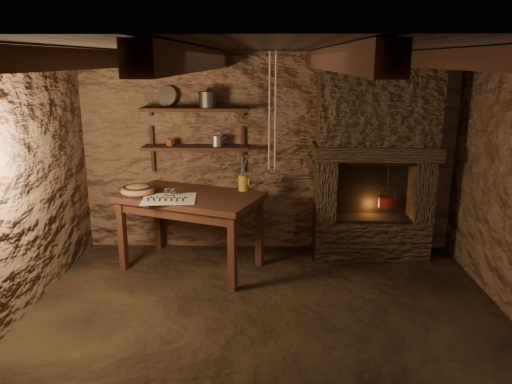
{
  "coord_description": "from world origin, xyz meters",
  "views": [
    {
      "loc": [
        0.03,
        -3.98,
        2.3
      ],
      "look_at": [
        -0.11,
        0.9,
        1.01
      ],
      "focal_mm": 35.0,
      "sensor_mm": 36.0,
      "label": 1
    }
  ],
  "objects_px": {
    "work_table": "(192,229)",
    "wooden_bowl": "(138,191)",
    "red_pot": "(386,201)",
    "stoneware_jug": "(244,175)",
    "iron_stockpot": "(208,100)"
  },
  "relations": [
    {
      "from": "work_table",
      "to": "wooden_bowl",
      "type": "bearing_deg",
      "value": -156.98
    },
    {
      "from": "work_table",
      "to": "wooden_bowl",
      "type": "relative_size",
      "value": 4.65
    },
    {
      "from": "work_table",
      "to": "red_pot",
      "type": "height_order",
      "value": "red_pot"
    },
    {
      "from": "work_table",
      "to": "stoneware_jug",
      "type": "xyz_separation_m",
      "value": [
        0.58,
        0.19,
        0.57
      ]
    },
    {
      "from": "iron_stockpot",
      "to": "stoneware_jug",
      "type": "bearing_deg",
      "value": -37.74
    },
    {
      "from": "stoneware_jug",
      "to": "red_pot",
      "type": "relative_size",
      "value": 0.75
    },
    {
      "from": "stoneware_jug",
      "to": "iron_stockpot",
      "type": "height_order",
      "value": "iron_stockpot"
    },
    {
      "from": "work_table",
      "to": "iron_stockpot",
      "type": "bearing_deg",
      "value": 94.44
    },
    {
      "from": "stoneware_jug",
      "to": "wooden_bowl",
      "type": "xyz_separation_m",
      "value": [
        -1.16,
        -0.21,
        -0.13
      ]
    },
    {
      "from": "work_table",
      "to": "wooden_bowl",
      "type": "height_order",
      "value": "wooden_bowl"
    },
    {
      "from": "stoneware_jug",
      "to": "iron_stockpot",
      "type": "xyz_separation_m",
      "value": [
        -0.42,
        0.33,
        0.81
      ]
    },
    {
      "from": "work_table",
      "to": "iron_stockpot",
      "type": "height_order",
      "value": "iron_stockpot"
    },
    {
      "from": "wooden_bowl",
      "to": "stoneware_jug",
      "type": "bearing_deg",
      "value": 10.29
    },
    {
      "from": "work_table",
      "to": "iron_stockpot",
      "type": "xyz_separation_m",
      "value": [
        0.16,
        0.52,
        1.39
      ]
    },
    {
      "from": "work_table",
      "to": "stoneware_jug",
      "type": "relative_size",
      "value": 4.24
    }
  ]
}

